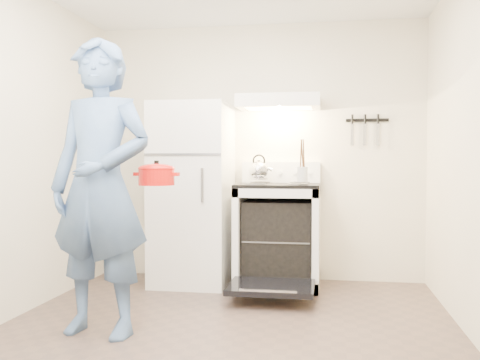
{
  "coord_description": "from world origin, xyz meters",
  "views": [
    {
      "loc": [
        0.68,
        -3.45,
        1.16
      ],
      "look_at": [
        -0.05,
        1.0,
        1.0
      ],
      "focal_mm": 40.0,
      "sensor_mm": 36.0,
      "label": 1
    }
  ],
  "objects_px": {
    "refrigerator": "(192,194)",
    "dutch_oven": "(157,177)",
    "person": "(100,187)",
    "tea_kettle": "(259,169)",
    "stove_body": "(278,237)"
  },
  "relations": [
    {
      "from": "refrigerator",
      "to": "dutch_oven",
      "type": "distance_m",
      "value": 1.31
    },
    {
      "from": "tea_kettle",
      "to": "dutch_oven",
      "type": "relative_size",
      "value": 0.84
    },
    {
      "from": "refrigerator",
      "to": "stove_body",
      "type": "height_order",
      "value": "refrigerator"
    },
    {
      "from": "stove_body",
      "to": "person",
      "type": "distance_m",
      "value": 1.96
    },
    {
      "from": "person",
      "to": "dutch_oven",
      "type": "distance_m",
      "value": 0.4
    },
    {
      "from": "person",
      "to": "dutch_oven",
      "type": "bearing_deg",
      "value": 47.18
    },
    {
      "from": "tea_kettle",
      "to": "dutch_oven",
      "type": "height_order",
      "value": "tea_kettle"
    },
    {
      "from": "tea_kettle",
      "to": "person",
      "type": "xyz_separation_m",
      "value": [
        -0.85,
        -1.66,
        -0.1
      ]
    },
    {
      "from": "person",
      "to": "refrigerator",
      "type": "bearing_deg",
      "value": 89.07
    },
    {
      "from": "refrigerator",
      "to": "stove_body",
      "type": "bearing_deg",
      "value": 1.77
    },
    {
      "from": "refrigerator",
      "to": "person",
      "type": "relative_size",
      "value": 0.86
    },
    {
      "from": "refrigerator",
      "to": "dutch_oven",
      "type": "height_order",
      "value": "refrigerator"
    },
    {
      "from": "person",
      "to": "dutch_oven",
      "type": "height_order",
      "value": "person"
    },
    {
      "from": "refrigerator",
      "to": "tea_kettle",
      "type": "relative_size",
      "value": 6.27
    },
    {
      "from": "refrigerator",
      "to": "tea_kettle",
      "type": "height_order",
      "value": "refrigerator"
    }
  ]
}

